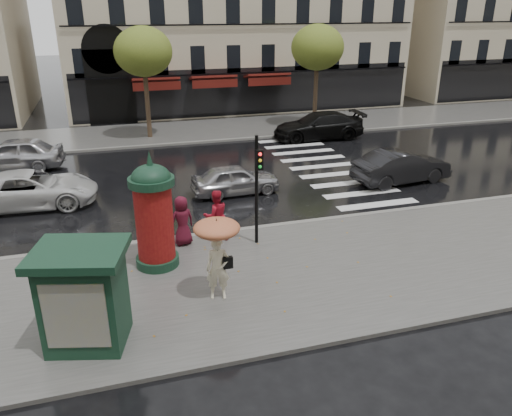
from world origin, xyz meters
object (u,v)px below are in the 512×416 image
object	(u,v)px
newsstand	(84,296)
car_black	(318,126)
car_white	(30,189)
car_far_silver	(13,154)
car_silver	(235,179)
traffic_light	(257,180)
morris_column	(154,212)
man_burgundy	(182,221)
woman_umbrella	(217,246)
car_darkgrey	(402,167)
woman_red	(216,215)

from	to	relation	value
newsstand	car_black	size ratio (longest dim) A/B	0.45
car_white	car_far_silver	distance (m)	5.71
newsstand	car_silver	world-z (taller)	newsstand
traffic_light	car_far_silver	xyz separation A→B (m)	(-9.17, 11.75, -1.59)
traffic_light	car_silver	size ratio (longest dim) A/B	0.98
morris_column	man_burgundy	bearing A→B (deg)	51.01
woman_umbrella	newsstand	xyz separation A→B (m)	(-3.41, -1.05, -0.31)
car_far_silver	newsstand	bearing A→B (deg)	19.10
newsstand	car_far_silver	distance (m)	16.22
woman_umbrella	car_silver	distance (m)	8.68
car_silver	car_darkgrey	size ratio (longest dim) A/B	0.83
newsstand	car_white	world-z (taller)	newsstand
woman_red	newsstand	world-z (taller)	newsstand
woman_red	man_burgundy	bearing A→B (deg)	-5.21
car_darkgrey	morris_column	bearing A→B (deg)	107.16
woman_umbrella	man_burgundy	distance (m)	3.74
woman_red	car_silver	distance (m)	4.95
newsstand	car_silver	size ratio (longest dim) A/B	0.65
woman_red	car_silver	xyz separation A→B (m)	(1.86, 4.57, -0.37)
traffic_light	car_far_silver	distance (m)	14.99
woman_red	car_darkgrey	xyz separation A→B (m)	(9.62, 3.84, -0.26)
woman_umbrella	woman_red	world-z (taller)	woman_umbrella
morris_column	car_black	xyz separation A→B (m)	(11.36, 13.83, -1.08)
car_silver	car_white	world-z (taller)	car_white
woman_umbrella	car_black	distance (m)	19.06
woman_red	car_white	world-z (taller)	woman_red
morris_column	traffic_light	world-z (taller)	traffic_light
car_silver	car_black	size ratio (longest dim) A/B	0.69
woman_umbrella	traffic_light	world-z (taller)	traffic_light
man_burgundy	car_white	xyz separation A→B (m)	(-5.38, 5.52, -0.24)
woman_red	car_far_silver	xyz separation A→B (m)	(-7.89, 11.07, -0.22)
woman_umbrella	car_darkgrey	distance (m)	12.80
car_darkgrey	car_white	distance (m)	16.24
woman_red	newsstand	xyz separation A→B (m)	(-4.14, -4.69, 0.37)
car_silver	man_burgundy	bearing A→B (deg)	143.42
woman_umbrella	car_black	bearing A→B (deg)	58.53
woman_umbrella	morris_column	world-z (taller)	morris_column
car_far_silver	traffic_light	bearing A→B (deg)	43.71
car_darkgrey	car_black	size ratio (longest dim) A/B	0.83
woman_red	morris_column	bearing A→B (deg)	24.50
car_white	newsstand	bearing A→B (deg)	-164.23
woman_umbrella	newsstand	world-z (taller)	newsstand
man_burgundy	car_silver	world-z (taller)	man_burgundy
woman_umbrella	woman_red	xyz separation A→B (m)	(0.73, 3.64, -0.68)
morris_column	car_darkgrey	size ratio (longest dim) A/B	0.79
car_far_silver	woman_red	bearing A→B (deg)	41.20
morris_column	car_white	size ratio (longest dim) A/B	0.69
newsstand	car_silver	distance (m)	11.07
woman_red	man_burgundy	size ratio (longest dim) A/B	1.06
car_white	car_far_silver	xyz separation A→B (m)	(-1.35, 5.55, 0.07)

